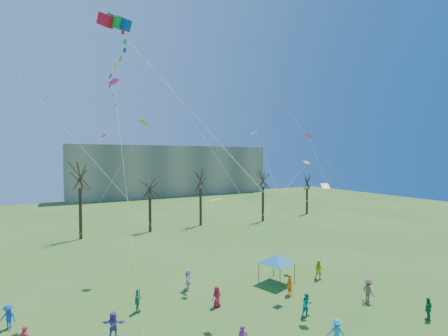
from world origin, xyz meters
TOP-DOWN VIEW (x-y plane):
  - distant_building at (22.00, 82.00)m, footprint 60.00×14.00m
  - bare_tree_row at (2.45, 35.92)m, footprint 69.64×8.20m
  - big_box_kite at (-6.92, 6.84)m, footprint 6.46×6.88m
  - canopy_tent_blue at (7.66, 11.18)m, footprint 3.45×3.45m
  - festival_crowd at (-0.77, 7.03)m, footprint 27.36×14.63m
  - small_kites_aloft at (0.57, 11.19)m, footprint 29.10×18.69m

SIDE VIEW (x-z plane):
  - festival_crowd at x=-0.77m, z-range -0.06..1.79m
  - canopy_tent_blue at x=7.66m, z-range 0.94..3.64m
  - bare_tree_row at x=2.45m, z-range 1.27..12.60m
  - distant_building at x=22.00m, z-range 0.00..15.00m
  - small_kites_aloft at x=0.57m, z-range -2.32..28.93m
  - big_box_kite at x=-6.92m, z-range 3.96..27.47m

